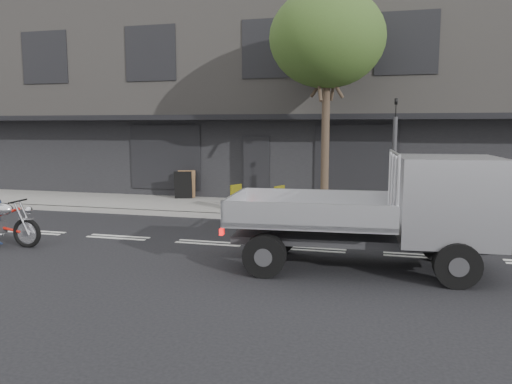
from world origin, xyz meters
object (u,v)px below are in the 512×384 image
object	(u,v)px
street_tree	(327,39)
traffic_light_pole	(394,166)
sandwich_board	(183,185)
flatbed_ute	(421,203)
construction_barrier	(256,198)

from	to	relation	value
street_tree	traffic_light_pole	bearing A→B (deg)	-23.03
street_tree	sandwich_board	bearing A→B (deg)	164.52
flatbed_ute	construction_barrier	world-z (taller)	flatbed_ute
street_tree	traffic_light_pole	world-z (taller)	street_tree
traffic_light_pole	construction_barrier	bearing A→B (deg)	175.24
street_tree	construction_barrier	xyz separation A→B (m)	(-2.03, -0.51, -4.71)
street_tree	flatbed_ute	bearing A→B (deg)	-65.46
traffic_light_pole	sandwich_board	bearing A→B (deg)	162.37
flatbed_ute	sandwich_board	bearing A→B (deg)	134.46
street_tree	sandwich_board	size ratio (longest dim) A/B	6.73
street_tree	flatbed_ute	distance (m)	7.11
traffic_light_pole	construction_barrier	size ratio (longest dim) A/B	2.36
traffic_light_pole	sandwich_board	xyz separation A→B (m)	(-7.24, 2.30, -1.00)
street_tree	construction_barrier	bearing A→B (deg)	-165.76
traffic_light_pole	sandwich_board	size ratio (longest dim) A/B	3.49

